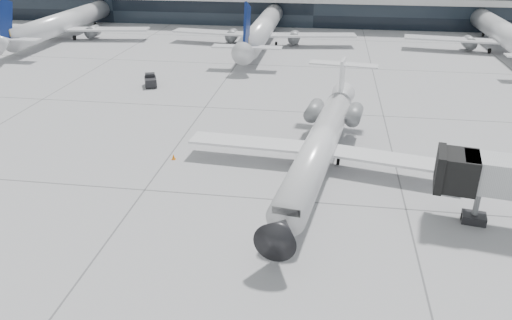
# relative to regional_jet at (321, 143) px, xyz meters

# --- Properties ---
(ground) EXTENTS (220.00, 220.00, 0.00)m
(ground) POSITION_rel_regional_jet_xyz_m (-3.47, -6.06, -2.29)
(ground) COLOR gray
(ground) RESTS_ON ground
(bg_jet_left) EXTENTS (32.00, 40.00, 9.60)m
(bg_jet_left) POSITION_rel_regional_jet_xyz_m (-48.47, 48.94, -2.29)
(bg_jet_left) COLOR silver
(bg_jet_left) RESTS_ON ground
(bg_jet_center) EXTENTS (32.00, 40.00, 9.60)m
(bg_jet_center) POSITION_rel_regional_jet_xyz_m (-11.47, 48.94, -2.29)
(bg_jet_center) COLOR silver
(bg_jet_center) RESTS_ON ground
(bg_jet_right) EXTENTS (32.00, 40.00, 9.60)m
(bg_jet_right) POSITION_rel_regional_jet_xyz_m (28.53, 48.94, -2.29)
(bg_jet_right) COLOR silver
(bg_jet_right) RESTS_ON ground
(regional_jet) EXTENTS (23.24, 29.00, 6.70)m
(regional_jet) POSITION_rel_regional_jet_xyz_m (0.00, 0.00, 0.00)
(regional_jet) COLOR silver
(regional_jet) RESTS_ON ground
(traffic_cone) EXTENTS (0.36, 0.36, 0.52)m
(traffic_cone) POSITION_rel_regional_jet_xyz_m (-12.89, -0.21, -2.04)
(traffic_cone) COLOR orange
(traffic_cone) RESTS_ON ground
(far_tug) EXTENTS (2.27, 2.84, 1.57)m
(far_tug) POSITION_rel_regional_jet_xyz_m (-22.42, 21.06, -1.58)
(far_tug) COLOR black
(far_tug) RESTS_ON ground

